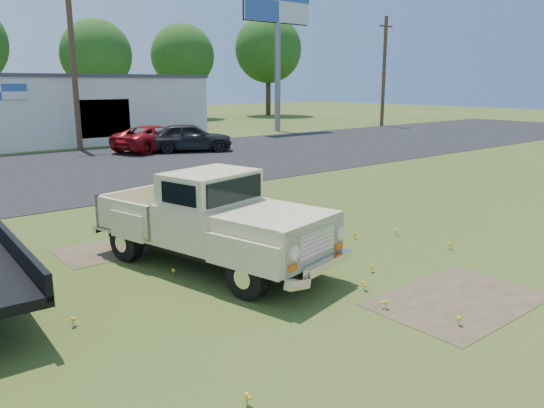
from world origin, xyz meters
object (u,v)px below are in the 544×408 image
Objects in this scene: billboard at (277,15)px; vintage_pickup_truck at (211,219)px; red_pickup at (156,138)px; dark_sedan at (190,137)px.

billboard is 31.84m from vintage_pickup_truck.
red_pickup is at bearing -158.24° from billboard.
vintage_pickup_truck is 18.65m from dark_sedan.
billboard is at bearing -86.13° from red_pickup.
dark_sedan reaches higher than red_pickup.
billboard is at bearing -34.28° from dark_sedan.
vintage_pickup_truck is at bearing 138.15° from red_pickup.
billboard is 2.44× the size of dark_sedan.
billboard reaches higher than red_pickup.
dark_sedan is at bearing -150.44° from billboard.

